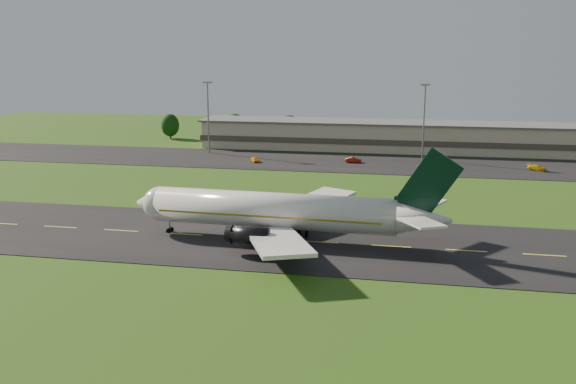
% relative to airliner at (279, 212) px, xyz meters
% --- Properties ---
extents(ground, '(360.00, 360.00, 0.00)m').
position_rel_airliner_xyz_m(ground, '(17.41, 0.03, -4.66)').
color(ground, '#214711').
rests_on(ground, ground).
extents(taxiway, '(220.00, 30.00, 0.10)m').
position_rel_airliner_xyz_m(taxiway, '(17.41, 0.03, -4.61)').
color(taxiway, black).
rests_on(taxiway, ground).
extents(apron, '(260.00, 30.00, 0.10)m').
position_rel_airliner_xyz_m(apron, '(17.41, 72.03, -4.61)').
color(apron, black).
rests_on(apron, ground).
extents(airliner, '(51.29, 42.15, 15.57)m').
position_rel_airliner_xyz_m(airliner, '(0.00, 0.00, 0.00)').
color(airliner, white).
rests_on(airliner, ground).
extents(terminal, '(145.00, 16.00, 8.40)m').
position_rel_airliner_xyz_m(terminal, '(23.82, 96.22, -0.67)').
color(terminal, '#C1B294').
rests_on(terminal, ground).
extents(light_mast_west, '(2.40, 1.20, 20.35)m').
position_rel_airliner_xyz_m(light_mast_west, '(-37.59, 80.03, 8.08)').
color(light_mast_west, gray).
rests_on(light_mast_west, ground).
extents(light_mast_centre, '(2.40, 1.20, 20.35)m').
position_rel_airliner_xyz_m(light_mast_centre, '(22.41, 80.03, 8.08)').
color(light_mast_centre, gray).
rests_on(light_mast_centre, ground).
extents(tree_line, '(197.90, 10.03, 10.83)m').
position_rel_airliner_xyz_m(tree_line, '(59.30, 106.83, 0.36)').
color(tree_line, black).
rests_on(tree_line, ground).
extents(service_vehicle_a, '(3.15, 4.15, 1.32)m').
position_rel_airliner_xyz_m(service_vehicle_a, '(-20.90, 67.83, -3.90)').
color(service_vehicle_a, orange).
rests_on(service_vehicle_a, apron).
extents(service_vehicle_b, '(4.39, 1.90, 1.41)m').
position_rel_airliner_xyz_m(service_vehicle_b, '(4.68, 71.83, -3.86)').
color(service_vehicle_b, '#A11D0A').
rests_on(service_vehicle_b, apron).
extents(service_vehicle_c, '(3.05, 4.76, 1.22)m').
position_rel_airliner_xyz_m(service_vehicle_c, '(23.39, 68.81, -3.95)').
color(service_vehicle_c, silver).
rests_on(service_vehicle_c, apron).
extents(service_vehicle_d, '(4.82, 4.37, 1.35)m').
position_rel_airliner_xyz_m(service_vehicle_d, '(50.06, 69.66, -3.89)').
color(service_vehicle_d, '#E3B50D').
rests_on(service_vehicle_d, apron).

